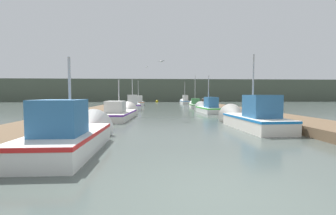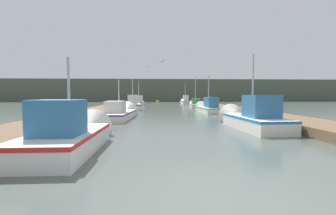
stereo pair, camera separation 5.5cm
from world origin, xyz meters
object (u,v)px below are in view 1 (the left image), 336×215
Objects in this scene: fishing_boat_2 at (121,113)px; seagull_1 at (161,61)px; fishing_boat_4 at (132,105)px; channel_buoy at (157,101)px; fishing_boat_6 at (138,102)px; mooring_piling_1 at (130,102)px; fishing_boat_5 at (195,104)px; fishing_boat_3 at (207,108)px; seagull_lead at (147,67)px; mooring_piling_0 at (203,103)px; fishing_boat_0 at (75,134)px; fishing_boat_1 at (250,118)px; fishing_boat_7 at (184,101)px.

fishing_boat_2 is 12.47× the size of seagull_1.
channel_buoy is at bearing 77.48° from fishing_boat_4.
fishing_boat_6 reaches higher than mooring_piling_1.
fishing_boat_5 is (7.84, 13.50, -0.00)m from fishing_boat_2.
fishing_boat_3 is 0.78× the size of fishing_boat_6.
seagull_lead is (1.68, -8.15, 4.55)m from fishing_boat_6.
fishing_boat_3 is 9.57× the size of seagull_1.
fishing_boat_6 is at bearing 150.01° from fishing_boat_5.
fishing_boat_0 is at bearing -112.22° from mooring_piling_0.
fishing_boat_7 reaches higher than fishing_boat_1.
mooring_piling_1 is at bearing -107.32° from channel_buoy.
fishing_boat_3 is 6.98m from mooring_piling_0.
fishing_boat_7 is at bearing -64.63° from seagull_1.
fishing_boat_5 reaches higher than channel_buoy.
fishing_boat_1 is 16.94m from mooring_piling_0.
fishing_boat_2 is 8.75m from fishing_boat_4.
seagull_1 reaches higher than mooring_piling_1.
fishing_boat_6 reaches higher than fishing_boat_1.
seagull_1 is (3.11, -19.52, 3.57)m from fishing_boat_6.
fishing_boat_5 reaches higher than fishing_boat_2.
fishing_boat_2 is 5.90× the size of mooring_piling_1.
fishing_boat_2 is 1.33× the size of fishing_boat_7.
fishing_boat_6 is at bearing 90.28° from fishing_boat_0.
fishing_boat_3 reaches higher than channel_buoy.
fishing_boat_6 is 1.31× the size of fishing_boat_7.
channel_buoy is at bearing 109.56° from fishing_boat_5.
fishing_boat_7 is 12.43m from mooring_piling_0.
fishing_boat_5 is 5.00× the size of mooring_piling_1.
fishing_boat_4 reaches higher than mooring_piling_1.
fishing_boat_3 is 19.31m from fishing_boat_7.
fishing_boat_7 is 4.05× the size of mooring_piling_0.
fishing_boat_3 is at bearing -33.65° from fishing_boat_4.
fishing_boat_7 is 9.78m from channel_buoy.
mooring_piling_0 is (8.53, 11.60, 0.24)m from fishing_boat_2.
seagull_1 is (0.07, -32.88, 3.88)m from channel_buoy.
seagull_lead is (-5.88, 16.22, 4.53)m from fishing_boat_1.
fishing_boat_6 is at bearing 6.59° from seagull_lead.
channel_buoy is 2.01× the size of seagull_lead.
mooring_piling_1 is at bearing -162.97° from fishing_boat_6.
fishing_boat_3 is at bearing 35.77° from fishing_boat_2.
mooring_piling_1 is (-9.29, -5.45, 0.09)m from fishing_boat_7.
fishing_boat_7 is at bearing 75.74° from fishing_boat_2.
channel_buoy is at bearing 86.03° from fishing_boat_0.
fishing_boat_6 reaches higher than fishing_boat_2.
fishing_boat_0 is 0.85× the size of fishing_boat_4.
fishing_boat_7 is 4.29× the size of channel_buoy.
mooring_piling_1 is 9.33m from seagull_lead.
fishing_boat_5 is 10.51m from fishing_boat_7.
fishing_boat_1 is at bearing -165.10° from seagull_lead.
channel_buoy is at bearing -53.20° from seagull_1.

